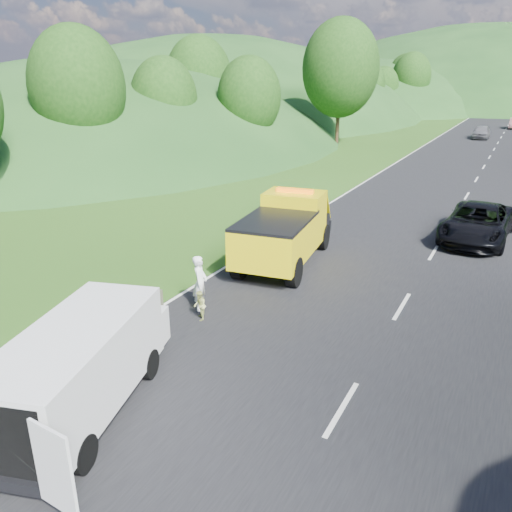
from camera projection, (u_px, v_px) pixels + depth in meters
The scene contains 13 objects.
ground at pixel (264, 339), 14.18m from camera, with size 320.00×320.00×0.00m, color #38661E.
road_surface at pixel (490, 157), 46.09m from camera, with size 14.00×200.00×0.02m, color black.
tree_line_left at pixel (336, 128), 72.41m from camera, with size 14.00×140.00×14.00m, color #2C5619, non-canonical shape.
tow_truck at pixel (285, 230), 19.64m from camera, with size 3.15×6.66×2.76m.
white_van at pixel (81, 364), 10.76m from camera, with size 4.16×6.44×2.12m.
woman at pixel (201, 309), 16.03m from camera, with size 0.65×0.48×1.80m, color white.
child at pixel (200, 320), 15.31m from camera, with size 0.45×0.35×0.94m, color #BDC569.
worker at pixel (69, 456), 9.83m from camera, with size 1.12×0.64×1.73m, color black.
suitcase at pixel (156, 299), 16.07m from camera, with size 0.37×0.21×0.60m, color #53543F.
spare_tire at pixel (58, 440), 10.24m from camera, with size 0.70×0.70×0.20m, color black.
passing_suv at pixel (475, 240), 22.76m from camera, with size 2.69×5.84×1.62m, color black.
dist_car_a at pixel (481, 139), 59.82m from camera, with size 1.84×4.56×1.55m, color #525257.
dist_car_c at pixel (510, 117), 91.50m from camera, with size 2.15×5.29×1.54m, color #964B5D.
Camera 1 is at (5.69, -11.17, 7.05)m, focal length 35.00 mm.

